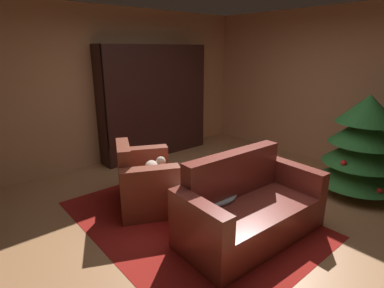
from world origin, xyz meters
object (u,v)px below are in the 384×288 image
book_stack_on_table (202,186)px  bookshelf_unit (161,103)px  coffee_table (205,193)px  decorated_tree (362,146)px  armchair_red (145,182)px  bottle_on_table (206,190)px  couch_red (248,209)px

book_stack_on_table → bookshelf_unit: bearing=155.0°
coffee_table → decorated_tree: bearing=69.1°
armchair_red → decorated_tree: 2.99m
coffee_table → decorated_tree: size_ratio=0.53×
armchair_red → book_stack_on_table: 0.86m
bottle_on_table → decorated_tree: decorated_tree is taller
bookshelf_unit → couch_red: (2.92, -0.91, -0.70)m
armchair_red → bottle_on_table: 1.03m
bookshelf_unit → bottle_on_table: bearing=-25.6°
coffee_table → armchair_red: bearing=-161.1°
armchair_red → decorated_tree: decorated_tree is taller
armchair_red → bottle_on_table: bearing=8.8°
couch_red → book_stack_on_table: couch_red is taller
bookshelf_unit → coffee_table: bearing=-24.6°
couch_red → coffee_table: bearing=-157.0°
bookshelf_unit → bottle_on_table: (2.60, -1.25, -0.48)m
armchair_red → couch_red: (1.32, 0.49, -0.01)m
armchair_red → couch_red: 1.41m
bookshelf_unit → coffee_table: bookshelf_unit is taller
armchair_red → coffee_table: size_ratio=1.57×
coffee_table → couch_red: bearing=23.0°
couch_red → decorated_tree: size_ratio=1.19×
book_stack_on_table → bottle_on_table: bottle_on_table is taller
bottle_on_table → couch_red: bearing=46.1°
book_stack_on_table → decorated_tree: (0.86, 2.18, 0.24)m
bottle_on_table → decorated_tree: size_ratio=0.19×
coffee_table → book_stack_on_table: size_ratio=3.31×
couch_red → coffee_table: (-0.48, -0.20, 0.08)m
bookshelf_unit → couch_red: bookshelf_unit is taller
bookshelf_unit → decorated_tree: bearing=17.9°
bottle_on_table → bookshelf_unit: bearing=154.4°
decorated_tree → bottle_on_table: bearing=-106.2°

